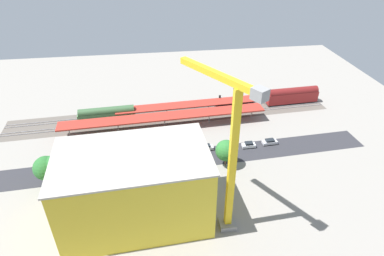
{
  "coord_description": "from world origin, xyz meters",
  "views": [
    {
      "loc": [
        6.72,
        75.68,
        56.67
      ],
      "look_at": [
        -3.98,
        -1.48,
        7.56
      ],
      "focal_mm": 30.38,
      "sensor_mm": 36.0,
      "label": 1
    }
  ],
  "objects": [
    {
      "name": "street_tree_5",
      "position": [
        31.65,
        8.3,
        5.77
      ],
      "size": [
        5.65,
        5.65,
        8.62
      ],
      "color": "brown",
      "rests_on": "ground"
    },
    {
      "name": "street_tree_2",
      "position": [
        1.9,
        8.06,
        5.03
      ],
      "size": [
        4.24,
        4.24,
        7.18
      ],
      "color": "brown",
      "rests_on": "ground"
    },
    {
      "name": "street_tree_3",
      "position": [
        16.65,
        7.5,
        5.04
      ],
      "size": [
        5.73,
        5.73,
        7.92
      ],
      "color": "brown",
      "rests_on": "ground"
    },
    {
      "name": "parked_car_2",
      "position": [
        -14.04,
        -0.64,
        0.81
      ],
      "size": [
        4.81,
        1.92,
        1.85
      ],
      "color": "black",
      "rests_on": "ground"
    },
    {
      "name": "construction_roof_slab",
      "position": [
        11.64,
        22.52,
        17.35
      ],
      "size": [
        32.72,
        20.72,
        0.4
      ],
      "primitive_type": "cube",
      "rotation": [
        0.0,
        0.0,
        0.06
      ],
      "color": "#ADA89E",
      "rests_on": "construction_building"
    },
    {
      "name": "ground_plane",
      "position": [
        0.0,
        0.0,
        0.0
      ],
      "size": [
        177.43,
        177.43,
        0.0
      ],
      "primitive_type": "plane",
      "color": "gray",
      "rests_on": "ground"
    },
    {
      "name": "traffic_light",
      "position": [
        7.48,
        -1.67,
        4.03
      ],
      "size": [
        0.5,
        0.36,
        6.05
      ],
      "color": "#333333",
      "rests_on": "ground"
    },
    {
      "name": "platform_canopy_far",
      "position": [
        -5.4,
        -22.0,
        4.16
      ],
      "size": [
        49.24,
        7.72,
        4.35
      ],
      "color": "#A82D23",
      "rests_on": "ground"
    },
    {
      "name": "street_tree_4",
      "position": [
        0.82,
        8.09,
        4.6
      ],
      "size": [
        4.65,
        4.65,
        6.95
      ],
      "color": "brown",
      "rests_on": "ground"
    },
    {
      "name": "street_asphalt",
      "position": [
        0.0,
        2.74,
        0.0
      ],
      "size": [
        111.23,
        15.3,
        0.01
      ],
      "primitive_type": "cube",
      "rotation": [
        0.0,
        0.0,
        0.06
      ],
      "color": "#2D2D33",
      "rests_on": "ground"
    },
    {
      "name": "passenger_coach",
      "position": [
        -44.61,
        -25.48,
        3.29
      ],
      "size": [
        19.48,
        4.24,
        6.27
      ],
      "color": "black",
      "rests_on": "ground"
    },
    {
      "name": "parked_car_4",
      "position": [
        -1.98,
        -0.88,
        0.75
      ],
      "size": [
        4.33,
        2.13,
        1.69
      ],
      "color": "black",
      "rests_on": "ground"
    },
    {
      "name": "street_tree_1",
      "position": [
        34.13,
        8.32,
        5.2
      ],
      "size": [
        6.15,
        6.15,
        8.28
      ],
      "color": "brown",
      "rests_on": "ground"
    },
    {
      "name": "parked_car_3",
      "position": [
        -7.87,
        -0.87,
        0.77
      ],
      "size": [
        4.82,
        1.93,
        1.71
      ],
      "color": "black",
      "rests_on": "ground"
    },
    {
      "name": "rail_bed",
      "position": [
        0.0,
        -22.91,
        0.0
      ],
      "size": [
        111.46,
        19.44,
        0.01
      ],
      "primitive_type": "cube",
      "rotation": [
        0.0,
        0.0,
        0.06
      ],
      "color": "#5B544C",
      "rests_on": "ground"
    },
    {
      "name": "parked_car_1",
      "position": [
        -20.87,
        -0.3,
        0.79
      ],
      "size": [
        4.04,
        1.82,
        1.8
      ],
      "color": "black",
      "rests_on": "ground"
    },
    {
      "name": "track_rails",
      "position": [
        0.0,
        -22.91,
        0.18
      ],
      "size": [
        110.72,
        13.02,
        0.12
      ],
      "color": "#9E9EA8",
      "rests_on": "ground"
    },
    {
      "name": "freight_coach_far",
      "position": [
        21.79,
        -20.34,
        3.13
      ],
      "size": [
        18.76,
        3.94,
        5.94
      ],
      "color": "black",
      "rests_on": "ground"
    },
    {
      "name": "box_truck_0",
      "position": [
        10.91,
        6.36,
        1.61
      ],
      "size": [
        9.36,
        3.85,
        3.22
      ],
      "color": "black",
      "rests_on": "ground"
    },
    {
      "name": "parked_car_0",
      "position": [
        -27.66,
        -1.06,
        0.74
      ],
      "size": [
        4.7,
        2.14,
        1.67
      ],
      "color": "black",
      "rests_on": "ground"
    },
    {
      "name": "platform_canopy_near",
      "position": [
        3.14,
        -14.85,
        4.25
      ],
      "size": [
        66.33,
        9.12,
        4.51
      ],
      "color": "#A82D23",
      "rests_on": "ground"
    },
    {
      "name": "construction_building",
      "position": [
        11.64,
        22.52,
        8.58
      ],
      "size": [
        32.08,
        20.09,
        17.15
      ],
      "primitive_type": "cube",
      "rotation": [
        0.0,
        0.0,
        0.06
      ],
      "color": "yellow",
      "rests_on": "ground"
    },
    {
      "name": "street_tree_0",
      "position": [
        -12.08,
        6.98,
        4.98
      ],
      "size": [
        5.84,
        5.84,
        7.91
      ],
      "color": "brown",
      "rests_on": "ground"
    },
    {
      "name": "locomotive",
      "position": [
        -23.16,
        -25.48,
        1.85
      ],
      "size": [
        15.2,
        3.73,
        5.26
      ],
      "color": "black",
      "rests_on": "ground"
    },
    {
      "name": "tower_crane",
      "position": [
        -7.25,
        27.07,
        19.88
      ],
      "size": [
        12.23,
        18.56,
        35.07
      ],
      "color": "gray",
      "rests_on": "ground"
    },
    {
      "name": "parked_car_5",
      "position": [
        3.88,
        -0.9,
        0.75
      ],
      "size": [
        4.56,
        2.1,
        1.68
      ],
      "color": "black",
      "rests_on": "ground"
    }
  ]
}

